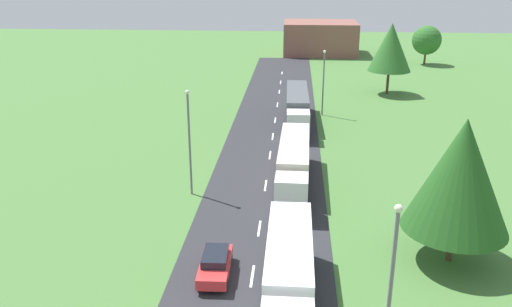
% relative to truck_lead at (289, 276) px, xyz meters
% --- Properties ---
extents(road, '(10.00, 140.00, 0.06)m').
position_rel_truck_lead_xyz_m(road, '(-2.23, 12.52, -2.16)').
color(road, '#2B2B30').
rests_on(road, ground).
extents(lane_marking_centre, '(0.16, 119.62, 0.01)m').
position_rel_truck_lead_xyz_m(lane_marking_centre, '(-2.23, 6.98, -2.12)').
color(lane_marking_centre, white).
rests_on(lane_marking_centre, road).
extents(truck_lead, '(2.50, 12.16, 3.73)m').
position_rel_truck_lead_xyz_m(truck_lead, '(0.00, 0.00, 0.00)').
color(truck_lead, white).
rests_on(truck_lead, road).
extents(truck_second, '(2.77, 13.84, 3.61)m').
position_rel_truck_lead_xyz_m(truck_second, '(0.13, 17.31, -0.05)').
color(truck_second, white).
rests_on(truck_second, road).
extents(truck_third, '(2.71, 14.83, 3.72)m').
position_rel_truck_lead_xyz_m(truck_third, '(0.40, 36.01, -0.00)').
color(truck_third, white).
rests_on(truck_third, road).
extents(car_second, '(1.89, 4.30, 1.49)m').
position_rel_truck_lead_xyz_m(car_second, '(-4.48, 3.00, -1.34)').
color(car_second, red).
rests_on(car_second, road).
extents(lamppost_lead, '(0.36, 0.36, 8.95)m').
position_rel_truck_lead_xyz_m(lamppost_lead, '(4.34, -5.05, 2.78)').
color(lamppost_lead, slate).
rests_on(lamppost_lead, ground).
extents(lamppost_second, '(0.36, 0.36, 8.81)m').
position_rel_truck_lead_xyz_m(lamppost_second, '(-8.25, 15.01, 2.70)').
color(lamppost_second, slate).
rests_on(lamppost_second, ground).
extents(lamppost_third, '(0.36, 0.36, 8.15)m').
position_rel_truck_lead_xyz_m(lamppost_third, '(3.57, 40.20, 2.37)').
color(lamppost_third, slate).
rests_on(lamppost_third, ground).
extents(tree_oak, '(6.53, 6.53, 9.48)m').
position_rel_truck_lead_xyz_m(tree_oak, '(10.24, 6.01, 3.70)').
color(tree_oak, '#513823').
rests_on(tree_oak, ground).
extents(tree_birch, '(6.16, 6.16, 10.18)m').
position_rel_truck_lead_xyz_m(tree_birch, '(13.58, 52.56, 4.59)').
color(tree_birch, '#513823').
rests_on(tree_birch, ground).
extents(tree_maple, '(5.38, 5.38, 7.23)m').
position_rel_truck_lead_xyz_m(tree_maple, '(24.52, 77.64, 2.34)').
color(tree_maple, '#513823').
rests_on(tree_maple, ground).
extents(distant_building, '(15.09, 12.73, 6.61)m').
position_rel_truck_lead_xyz_m(distant_building, '(5.09, 88.98, 1.12)').
color(distant_building, brown).
rests_on(distant_building, ground).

